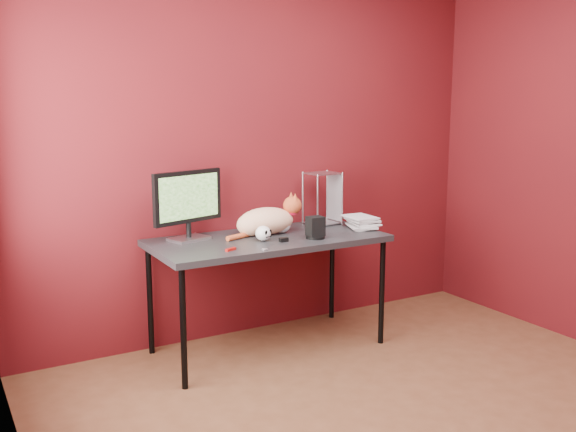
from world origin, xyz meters
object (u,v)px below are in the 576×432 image
skull_mug (263,233)px  speaker (315,228)px  cat (267,221)px  book_stack (351,160)px  desk (268,245)px  monitor (188,202)px

skull_mug → speaker: 0.34m
skull_mug → speaker: speaker is taller
cat → book_stack: bearing=-5.5°
book_stack → desk: bearing=178.3°
desk → speaker: (0.25, -0.18, 0.12)m
monitor → speaker: (0.72, -0.35, -0.18)m
monitor → cat: bearing=-26.6°
desk → monitor: 0.58m
desk → cat: size_ratio=2.64×
cat → speaker: size_ratio=4.02×
speaker → cat: bearing=130.3°
desk → monitor: size_ratio=3.03×
monitor → skull_mug: bearing=-49.8°
speaker → book_stack: 0.58m
desk → cat: bearing=66.7°
skull_mug → speaker: size_ratio=0.75×
cat → desk: bearing=-108.4°
speaker → skull_mug: bearing=165.3°
cat → skull_mug: bearing=-119.1°
desk → speaker: speaker is taller
desk → speaker: 0.33m
skull_mug → speaker: (0.32, -0.10, 0.02)m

